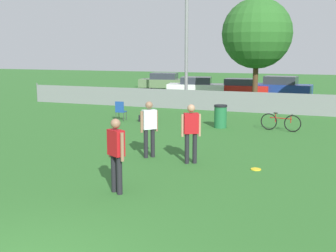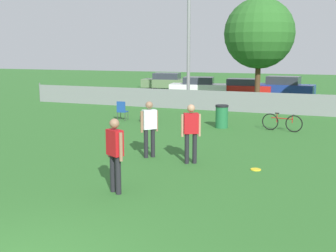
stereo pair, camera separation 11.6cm
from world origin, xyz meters
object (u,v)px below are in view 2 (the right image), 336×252
at_px(player_receiver_white, 149,125).
at_px(light_pole, 189,8).
at_px(player_defender_red, 191,129).
at_px(trash_bin, 222,116).
at_px(parked_car_blue, 283,87).
at_px(frisbee_disc, 256,169).
at_px(tree_near_pole, 259,34).
at_px(folding_chair_sideline, 122,110).
at_px(parked_car_white, 199,87).
at_px(parked_car_red, 242,88).
at_px(player_thrower_red, 115,150).
at_px(gear_bag_sideline, 148,118).
at_px(bicycle_sideline, 282,122).
at_px(parked_car_olive, 167,81).

bearing_deg(player_receiver_white, light_pole, 56.39).
height_order(player_defender_red, player_receiver_white, same).
relative_size(trash_bin, parked_car_blue, 0.22).
height_order(player_receiver_white, frisbee_disc, player_receiver_white).
relative_size(tree_near_pole, trash_bin, 6.53).
relative_size(player_defender_red, folding_chair_sideline, 1.89).
distance_m(light_pole, parked_car_blue, 9.61).
relative_size(parked_car_white, parked_car_blue, 1.00).
xyz_separation_m(tree_near_pole, frisbee_disc, (2.55, -14.62, -4.26)).
relative_size(parked_car_red, parked_car_blue, 0.97).
bearing_deg(trash_bin, player_receiver_white, -97.37).
relative_size(player_thrower_red, gear_bag_sideline, 2.59).
xyz_separation_m(gear_bag_sideline, parked_car_red, (1.72, 12.81, 0.49)).
distance_m(tree_near_pole, trash_bin, 9.38).
height_order(tree_near_pole, parked_car_red, tree_near_pole).
height_order(parked_car_white, parked_car_red, parked_car_white).
relative_size(light_pole, parked_car_white, 2.25).
distance_m(light_pole, tree_near_pole, 4.47).
xyz_separation_m(gear_bag_sideline, parked_car_blue, (4.55, 13.22, 0.56)).
bearing_deg(player_defender_red, parked_car_blue, 60.72).
bearing_deg(trash_bin, parked_car_red, 98.08).
distance_m(player_defender_red, bicycle_sideline, 6.50).
xyz_separation_m(player_thrower_red, player_defender_red, (0.77, 3.10, 0.00)).
distance_m(player_thrower_red, bicycle_sideline, 9.68).
distance_m(frisbee_disc, parked_car_red, 19.66).
distance_m(parked_car_olive, parked_car_blue, 10.48).
distance_m(player_defender_red, parked_car_red, 19.32).
bearing_deg(bicycle_sideline, parked_car_white, 130.42).
relative_size(player_defender_red, parked_car_olive, 0.39).
bearing_deg(light_pole, player_receiver_white, -76.13).
distance_m(trash_bin, gear_bag_sideline, 3.61).
distance_m(player_thrower_red, frisbee_disc, 4.20).
bearing_deg(player_receiver_white, parked_car_white, 55.53).
distance_m(tree_near_pole, parked_car_red, 6.09).
height_order(parked_car_white, parked_car_blue, parked_car_blue).
height_order(player_defender_red, gear_bag_sideline, player_defender_red).
xyz_separation_m(parked_car_olive, parked_car_white, (4.17, -4.14, -0.01)).
relative_size(tree_near_pole, player_receiver_white, 3.69).
xyz_separation_m(player_defender_red, player_receiver_white, (-1.40, 0.21, 0.00)).
xyz_separation_m(folding_chair_sideline, trash_bin, (4.86, -0.13, -0.02)).
distance_m(folding_chair_sideline, parked_car_white, 12.14).
relative_size(player_receiver_white, parked_car_olive, 0.39).
height_order(player_thrower_red, frisbee_disc, player_thrower_red).
bearing_deg(light_pole, parked_car_red, 71.62).
bearing_deg(light_pole, tree_near_pole, 22.79).
xyz_separation_m(bicycle_sideline, parked_car_olive, (-11.60, 16.25, 0.33)).
distance_m(player_defender_red, parked_car_blue, 19.57).
xyz_separation_m(frisbee_disc, gear_bag_sideline, (-6.12, 6.34, 0.14)).
bearing_deg(player_defender_red, gear_bag_sideline, 95.36).
height_order(tree_near_pole, player_receiver_white, tree_near_pole).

